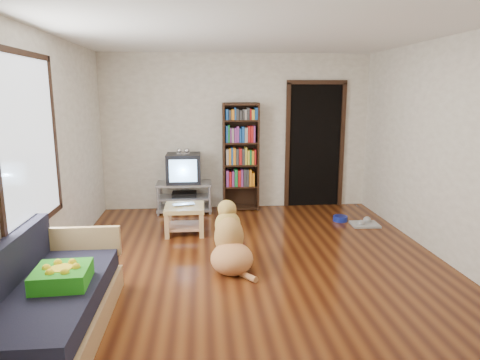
{
  "coord_description": "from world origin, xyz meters",
  "views": [
    {
      "loc": [
        -0.59,
        -4.73,
        1.96
      ],
      "look_at": [
        -0.13,
        0.43,
        0.9
      ],
      "focal_mm": 32.0,
      "sensor_mm": 36.0,
      "label": 1
    }
  ],
  "objects": [
    {
      "name": "ground",
      "position": [
        0.0,
        0.0,
        0.0
      ],
      "size": [
        5.0,
        5.0,
        0.0
      ],
      "primitive_type": "plane",
      "color": "#5D2C10",
      "rests_on": "ground"
    },
    {
      "name": "ceiling",
      "position": [
        0.0,
        0.0,
        2.6
      ],
      "size": [
        5.0,
        5.0,
        0.0
      ],
      "primitive_type": "plane",
      "rotation": [
        3.14,
        0.0,
        0.0
      ],
      "color": "white",
      "rests_on": "ground"
    },
    {
      "name": "wall_back",
      "position": [
        0.0,
        2.5,
        1.3
      ],
      "size": [
        4.5,
        0.0,
        4.5
      ],
      "primitive_type": "plane",
      "rotation": [
        1.57,
        0.0,
        0.0
      ],
      "color": "silver",
      "rests_on": "ground"
    },
    {
      "name": "wall_front",
      "position": [
        0.0,
        -2.5,
        1.3
      ],
      "size": [
        4.5,
        0.0,
        4.5
      ],
      "primitive_type": "plane",
      "rotation": [
        -1.57,
        0.0,
        0.0
      ],
      "color": "silver",
      "rests_on": "ground"
    },
    {
      "name": "wall_left",
      "position": [
        -2.25,
        0.0,
        1.3
      ],
      "size": [
        0.0,
        5.0,
        5.0
      ],
      "primitive_type": "plane",
      "rotation": [
        1.57,
        0.0,
        1.57
      ],
      "color": "silver",
      "rests_on": "ground"
    },
    {
      "name": "wall_right",
      "position": [
        2.25,
        0.0,
        1.3
      ],
      "size": [
        0.0,
        5.0,
        5.0
      ],
      "primitive_type": "plane",
      "rotation": [
        1.57,
        0.0,
        -1.57
      ],
      "color": "silver",
      "rests_on": "ground"
    },
    {
      "name": "green_cushion",
      "position": [
        -1.75,
        -1.35,
        0.49
      ],
      "size": [
        0.45,
        0.45,
        0.14
      ],
      "primitive_type": "cube",
      "rotation": [
        0.0,
        0.0,
        0.05
      ],
      "color": "green",
      "rests_on": "sofa"
    },
    {
      "name": "laptop",
      "position": [
        -0.85,
        1.11,
        0.41
      ],
      "size": [
        0.34,
        0.27,
        0.02
      ],
      "primitive_type": "imported",
      "rotation": [
        0.0,
        0.0,
        0.27
      ],
      "color": "#BBBCC0",
      "rests_on": "coffee_table"
    },
    {
      "name": "dog_bowl",
      "position": [
        1.53,
        1.49,
        0.04
      ],
      "size": [
        0.22,
        0.22,
        0.08
      ],
      "primitive_type": "cylinder",
      "color": "navy",
      "rests_on": "ground"
    },
    {
      "name": "grey_rag",
      "position": [
        1.83,
        1.24,
        0.01
      ],
      "size": [
        0.41,
        0.34,
        0.03
      ],
      "primitive_type": "cube",
      "rotation": [
        0.0,
        0.0,
        -0.04
      ],
      "color": "#ABABAB",
      "rests_on": "ground"
    },
    {
      "name": "window",
      "position": [
        -2.23,
        -0.5,
        1.5
      ],
      "size": [
        0.03,
        1.46,
        1.7
      ],
      "color": "white",
      "rests_on": "wall_left"
    },
    {
      "name": "doorway",
      "position": [
        1.35,
        2.48,
        1.12
      ],
      "size": [
        1.03,
        0.05,
        2.19
      ],
      "color": "black",
      "rests_on": "wall_back"
    },
    {
      "name": "tv_stand",
      "position": [
        -0.9,
        2.25,
        0.27
      ],
      "size": [
        0.9,
        0.45,
        0.5
      ],
      "color": "#99999E",
      "rests_on": "ground"
    },
    {
      "name": "crt_tv",
      "position": [
        -0.9,
        2.27,
        0.74
      ],
      "size": [
        0.55,
        0.52,
        0.58
      ],
      "color": "black",
      "rests_on": "tv_stand"
    },
    {
      "name": "bookshelf",
      "position": [
        0.05,
        2.34,
        1.0
      ],
      "size": [
        0.6,
        0.3,
        1.8
      ],
      "color": "black",
      "rests_on": "ground"
    },
    {
      "name": "sofa",
      "position": [
        -1.87,
        -1.38,
        0.26
      ],
      "size": [
        0.8,
        1.8,
        0.8
      ],
      "color": "tan",
      "rests_on": "ground"
    },
    {
      "name": "coffee_table",
      "position": [
        -0.85,
        1.14,
        0.28
      ],
      "size": [
        0.55,
        0.55,
        0.4
      ],
      "color": "tan",
      "rests_on": "ground"
    },
    {
      "name": "dog",
      "position": [
        -0.29,
        -0.12,
        0.28
      ],
      "size": [
        0.52,
        0.9,
        0.76
      ],
      "color": "tan",
      "rests_on": "ground"
    }
  ]
}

